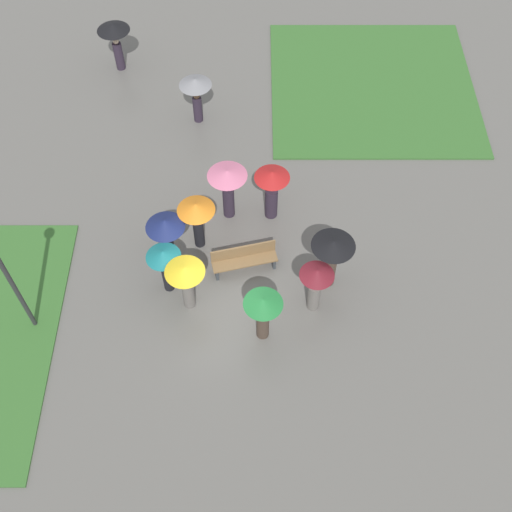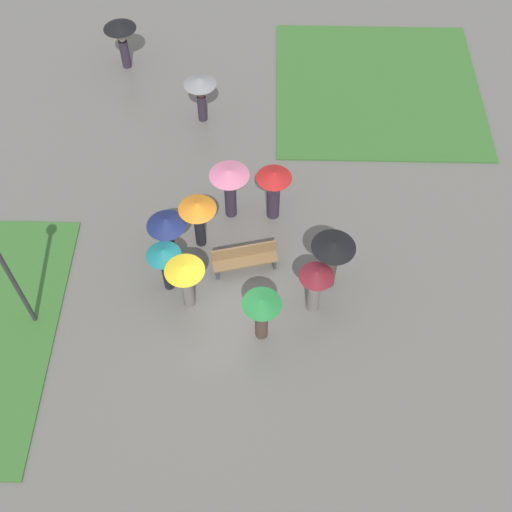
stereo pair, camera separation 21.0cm
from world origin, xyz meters
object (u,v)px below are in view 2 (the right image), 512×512
Objects in this scene: crowd_person_pink at (230,183)px; lone_walker_far_path at (200,88)px; crowd_person_black at (332,255)px; lamp_post at (7,269)px; crowd_person_teal at (165,260)px; crowd_person_green at (262,310)px; crowd_person_red at (274,187)px; crowd_person_yellow at (186,277)px; lone_walker_mid_plaza at (121,32)px; crowd_person_maroon at (315,283)px; park_bench at (245,258)px; crowd_person_navy at (167,228)px; crowd_person_orange at (198,213)px.

crowd_person_pink is 1.10× the size of lone_walker_far_path.
lone_walker_far_path is at bearing 40.35° from crowd_person_black.
crowd_person_teal is at bearing 18.61° from lamp_post.
crowd_person_green is 4.16m from crowd_person_red.
crowd_person_yellow is 0.96× the size of lone_walker_mid_plaza.
lamp_post reaches higher than crowd_person_maroon.
lone_walker_far_path is at bearing -24.83° from crowd_person_red.
park_bench is 6.43m from lone_walker_far_path.
crowd_person_navy is 4.59m from crowd_person_black.
lone_walker_far_path reaches higher than crowd_person_teal.
crowd_person_teal is at bearing 105.19° from crowd_person_navy.
crowd_person_yellow reaches higher than park_bench.
crowd_person_orange is (0.81, 0.55, -0.02)m from crowd_person_navy.
lone_walker_mid_plaza is at bearing 130.91° from lone_walker_far_path.
crowd_person_green is 12.23m from lone_walker_mid_plaza.
crowd_person_orange is at bearing 37.75° from crowd_person_teal.
lamp_post is 4.31m from crowd_person_navy.
crowd_person_navy is at bearing -5.34° from crowd_person_green.
lamp_post is at bearing -77.55° from lone_walker_mid_plaza.
crowd_person_pink is 8.07m from lone_walker_mid_plaza.
crowd_person_pink is at bearing -161.60° from crowd_person_yellow.
crowd_person_navy is 1.02× the size of crowd_person_maroon.
lone_walker_mid_plaza is (-5.44, 6.94, 0.15)m from crowd_person_red.
lamp_post is at bearing -175.07° from park_bench.
crowd_person_pink reaches higher than crowd_person_red.
crowd_person_black reaches higher than lone_walker_far_path.
lamp_post is at bearing 121.27° from crowd_person_orange.
lamp_post reaches higher than crowd_person_pink.
crowd_person_navy is (-2.66, 2.48, 0.15)m from crowd_person_green.
lone_walker_mid_plaza is (-3.32, 8.05, 0.05)m from crowd_person_orange.
lone_walker_mid_plaza is at bearing -16.97° from crowd_person_red.
crowd_person_orange is at bearing -49.63° from lone_walker_mid_plaza.
crowd_person_orange reaches higher than crowd_person_navy.
lamp_post is at bearing 45.35° from crowd_person_navy.
crowd_person_green is 1.00× the size of crowd_person_yellow.
crowd_person_pink is 4.08m from crowd_person_maroon.
crowd_person_red reaches higher than crowd_person_yellow.
crowd_person_black is at bearing -176.35° from crowd_person_navy.
lamp_post is 8.26m from crowd_person_black.
crowd_person_yellow is 0.94× the size of crowd_person_red.
park_bench is 0.99× the size of crowd_person_pink.
crowd_person_black is (8.07, 1.40, -1.12)m from lamp_post.
lamp_post is at bearing -85.45° from crowd_person_maroon.
crowd_person_pink is at bearing -40.99° from lone_walker_mid_plaza.
lone_walker_far_path is (4.05, 8.04, -1.17)m from lamp_post.
crowd_person_pink is at bearing -37.34° from crowd_person_orange.
crowd_person_green reaches higher than crowd_person_teal.
crowd_person_green is 4.29m from crowd_person_pink.
crowd_person_orange reaches higher than crowd_person_yellow.
crowd_person_orange is at bearing -132.46° from crowd_person_navy.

